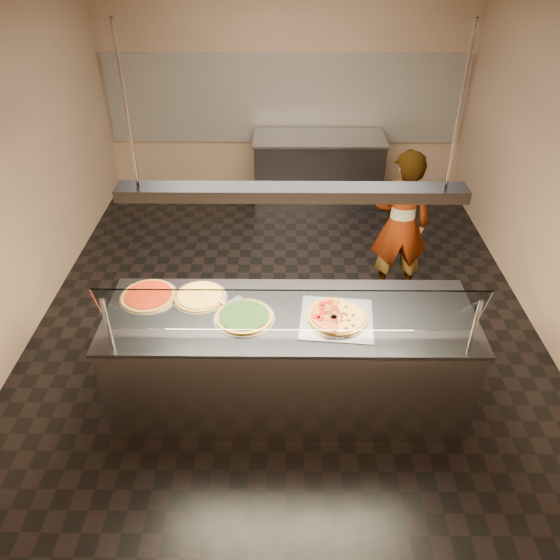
{
  "coord_description": "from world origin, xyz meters",
  "views": [
    {
      "loc": [
        -0.02,
        -4.54,
        3.52
      ],
      "look_at": [
        -0.05,
        -0.95,
        1.02
      ],
      "focal_mm": 35.0,
      "sensor_mm": 36.0,
      "label": 1
    }
  ],
  "objects_px": {
    "sneeze_guard": "(291,312)",
    "worker": "(401,225)",
    "pizza_spinach": "(244,316)",
    "perforated_tray": "(337,318)",
    "pizza_tomato": "(149,295)",
    "half_pizza_sausage": "(351,316)",
    "half_pizza_pepperoni": "(323,315)",
    "prep_table": "(318,169)",
    "pizza_cheese": "(200,296)",
    "pizza_spatula": "(227,300)",
    "heat_lamp_housing": "(291,192)",
    "serving_counter": "(289,359)"
  },
  "relations": [
    {
      "from": "sneeze_guard",
      "to": "half_pizza_pepperoni",
      "type": "bearing_deg",
      "value": 49.9
    },
    {
      "from": "pizza_spatula",
      "to": "half_pizza_pepperoni",
      "type": "bearing_deg",
      "value": -14.32
    },
    {
      "from": "half_pizza_sausage",
      "to": "heat_lamp_housing",
      "type": "distance_m",
      "value": 1.09
    },
    {
      "from": "pizza_cheese",
      "to": "pizza_tomato",
      "type": "bearing_deg",
      "value": 179.11
    },
    {
      "from": "half_pizza_pepperoni",
      "to": "prep_table",
      "type": "xyz_separation_m",
      "value": [
        0.17,
        3.88,
        -0.5
      ]
    },
    {
      "from": "sneeze_guard",
      "to": "pizza_cheese",
      "type": "height_order",
      "value": "sneeze_guard"
    },
    {
      "from": "serving_counter",
      "to": "heat_lamp_housing",
      "type": "xyz_separation_m",
      "value": [
        0.0,
        0.0,
        1.48
      ]
    },
    {
      "from": "perforated_tray",
      "to": "pizza_spinach",
      "type": "height_order",
      "value": "pizza_spinach"
    },
    {
      "from": "pizza_cheese",
      "to": "perforated_tray",
      "type": "bearing_deg",
      "value": -13.84
    },
    {
      "from": "pizza_spatula",
      "to": "heat_lamp_housing",
      "type": "bearing_deg",
      "value": -15.4
    },
    {
      "from": "perforated_tray",
      "to": "half_pizza_pepperoni",
      "type": "xyz_separation_m",
      "value": [
        -0.11,
        0.0,
        0.03
      ]
    },
    {
      "from": "sneeze_guard",
      "to": "half_pizza_pepperoni",
      "type": "height_order",
      "value": "sneeze_guard"
    },
    {
      "from": "pizza_cheese",
      "to": "pizza_spinach",
      "type": "bearing_deg",
      "value": -34.72
    },
    {
      "from": "half_pizza_pepperoni",
      "to": "heat_lamp_housing",
      "type": "height_order",
      "value": "heat_lamp_housing"
    },
    {
      "from": "heat_lamp_housing",
      "to": "serving_counter",
      "type": "bearing_deg",
      "value": 180.0
    },
    {
      "from": "serving_counter",
      "to": "pizza_spinach",
      "type": "relative_size",
      "value": 6.13
    },
    {
      "from": "half_pizza_sausage",
      "to": "worker",
      "type": "bearing_deg",
      "value": 67.84
    },
    {
      "from": "prep_table",
      "to": "worker",
      "type": "xyz_separation_m",
      "value": [
        0.72,
        -2.2,
        0.34
      ]
    },
    {
      "from": "sneeze_guard",
      "to": "pizza_spinach",
      "type": "distance_m",
      "value": 0.53
    },
    {
      "from": "serving_counter",
      "to": "half_pizza_sausage",
      "type": "xyz_separation_m",
      "value": [
        0.46,
        -0.05,
        0.49
      ]
    },
    {
      "from": "half_pizza_pepperoni",
      "to": "half_pizza_sausage",
      "type": "bearing_deg",
      "value": -0.22
    },
    {
      "from": "pizza_tomato",
      "to": "worker",
      "type": "height_order",
      "value": "worker"
    },
    {
      "from": "sneeze_guard",
      "to": "perforated_tray",
      "type": "bearing_deg",
      "value": 39.47
    },
    {
      "from": "serving_counter",
      "to": "pizza_spinach",
      "type": "xyz_separation_m",
      "value": [
        -0.35,
        -0.05,
        0.48
      ]
    },
    {
      "from": "half_pizza_sausage",
      "to": "perforated_tray",
      "type": "bearing_deg",
      "value": -179.9
    },
    {
      "from": "half_pizza_pepperoni",
      "to": "prep_table",
      "type": "relative_size",
      "value": 0.26
    },
    {
      "from": "worker",
      "to": "heat_lamp_housing",
      "type": "relative_size",
      "value": 0.7
    },
    {
      "from": "half_pizza_pepperoni",
      "to": "pizza_spatula",
      "type": "xyz_separation_m",
      "value": [
        -0.74,
        0.19,
        -0.01
      ]
    },
    {
      "from": "perforated_tray",
      "to": "pizza_spatula",
      "type": "height_order",
      "value": "pizza_spatula"
    },
    {
      "from": "pizza_cheese",
      "to": "heat_lamp_housing",
      "type": "distance_m",
      "value": 1.25
    },
    {
      "from": "pizza_spinach",
      "to": "pizza_spatula",
      "type": "relative_size",
      "value": 1.63
    },
    {
      "from": "prep_table",
      "to": "heat_lamp_housing",
      "type": "bearing_deg",
      "value": -96.25
    },
    {
      "from": "pizza_spinach",
      "to": "pizza_tomato",
      "type": "bearing_deg",
      "value": 161.44
    },
    {
      "from": "half_pizza_sausage",
      "to": "heat_lamp_housing",
      "type": "height_order",
      "value": "heat_lamp_housing"
    },
    {
      "from": "pizza_cheese",
      "to": "pizza_spatula",
      "type": "relative_size",
      "value": 1.52
    },
    {
      "from": "sneeze_guard",
      "to": "pizza_cheese",
      "type": "relative_size",
      "value": 6.01
    },
    {
      "from": "worker",
      "to": "heat_lamp_housing",
      "type": "distance_m",
      "value": 2.29
    },
    {
      "from": "half_pizza_sausage",
      "to": "pizza_tomato",
      "type": "height_order",
      "value": "half_pizza_sausage"
    },
    {
      "from": "sneeze_guard",
      "to": "worker",
      "type": "relative_size",
      "value": 1.61
    },
    {
      "from": "sneeze_guard",
      "to": "pizza_spinach",
      "type": "relative_size",
      "value": 5.61
    },
    {
      "from": "serving_counter",
      "to": "heat_lamp_housing",
      "type": "bearing_deg",
      "value": 0.0
    },
    {
      "from": "perforated_tray",
      "to": "half_pizza_sausage",
      "type": "distance_m",
      "value": 0.11
    },
    {
      "from": "sneeze_guard",
      "to": "perforated_tray",
      "type": "height_order",
      "value": "sneeze_guard"
    },
    {
      "from": "perforated_tray",
      "to": "pizza_tomato",
      "type": "height_order",
      "value": "pizza_tomato"
    },
    {
      "from": "half_pizza_pepperoni",
      "to": "heat_lamp_housing",
      "type": "xyz_separation_m",
      "value": [
        -0.24,
        0.05,
        0.99
      ]
    },
    {
      "from": "serving_counter",
      "to": "perforated_tray",
      "type": "bearing_deg",
      "value": -8.66
    },
    {
      "from": "pizza_cheese",
      "to": "pizza_spatula",
      "type": "xyz_separation_m",
      "value": [
        0.22,
        -0.07,
        0.01
      ]
    },
    {
      "from": "pizza_cheese",
      "to": "sneeze_guard",
      "type": "bearing_deg",
      "value": -37.74
    },
    {
      "from": "half_pizza_sausage",
      "to": "prep_table",
      "type": "xyz_separation_m",
      "value": [
        -0.04,
        3.88,
        -0.49
      ]
    },
    {
      "from": "perforated_tray",
      "to": "prep_table",
      "type": "height_order",
      "value": "perforated_tray"
    }
  ]
}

